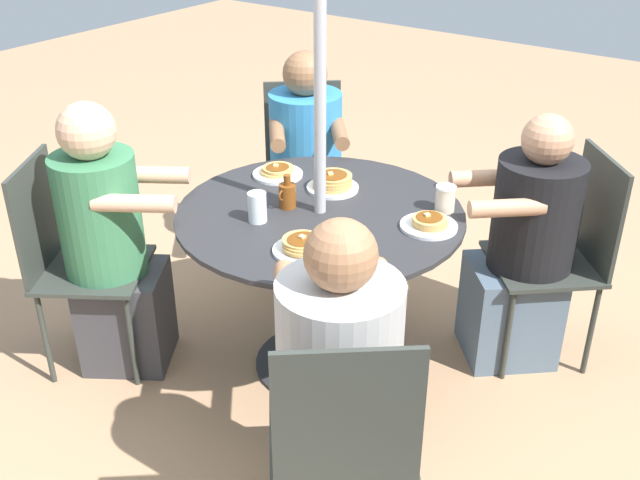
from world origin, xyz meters
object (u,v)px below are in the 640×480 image
object	(u,v)px
diner_north	(111,250)
patio_chair_north	(70,253)
pancake_plate_c	(278,172)
syrup_bottle	(287,195)
patio_table	(320,247)
pancake_plate_a	(333,183)
diner_west	(306,176)
patio_chair_east	(343,439)
coffee_cup	(445,199)
diner_east	(338,401)
pancake_plate_b	(303,247)
patio_chair_south	(565,246)
pancake_plate_d	(429,224)
drinking_glass_a	(257,207)
patio_chair_west	(304,161)
diner_south	(524,254)

from	to	relation	value
diner_north	patio_chair_north	bearing A→B (deg)	-90.00
pancake_plate_c	syrup_bottle	bearing A→B (deg)	45.78
patio_table	pancake_plate_a	distance (m)	0.29
diner_west	syrup_bottle	bearing A→B (deg)	81.19
patio_chair_east	coffee_cup	xyz separation A→B (m)	(-1.10, -0.26, 0.27)
diner_east	pancake_plate_b	world-z (taller)	diner_east
syrup_bottle	pancake_plate_b	bearing A→B (deg)	46.44
diner_west	coffee_cup	distance (m)	1.06
diner_north	patio_chair_south	xyz separation A→B (m)	(-1.17, 1.51, -0.02)
pancake_plate_d	syrup_bottle	xyz separation A→B (m)	(0.17, -0.55, 0.04)
patio_chair_north	pancake_plate_a	bearing A→B (deg)	100.91
diner_north	drinking_glass_a	bearing A→B (deg)	81.30
diner_east	patio_chair_south	world-z (taller)	diner_east
patio_table	patio_chair_west	size ratio (longest dim) A/B	1.23
drinking_glass_a	pancake_plate_d	bearing A→B (deg)	120.64
pancake_plate_c	patio_table	bearing A→B (deg)	63.59
diner_west	coffee_cup	world-z (taller)	diner_west
coffee_cup	diner_north	bearing A→B (deg)	-55.83
patio_chair_west	syrup_bottle	size ratio (longest dim) A/B	6.75
pancake_plate_b	diner_south	bearing A→B (deg)	150.15
syrup_bottle	coffee_cup	xyz separation A→B (m)	(-0.34, 0.53, -0.00)
diner_east	pancake_plate_c	world-z (taller)	diner_east
diner_north	patio_chair_east	size ratio (longest dim) A/B	1.27
patio_chair_east	pancake_plate_d	distance (m)	0.99
pancake_plate_d	diner_south	bearing A→B (deg)	153.03
pancake_plate_d	coffee_cup	xyz separation A→B (m)	(-0.17, -0.02, 0.03)
patio_chair_south	drinking_glass_a	bearing A→B (deg)	92.67
patio_chair_east	coffee_cup	world-z (taller)	patio_chair_east
pancake_plate_d	patio_chair_east	bearing A→B (deg)	14.58
patio_table	diner_west	distance (m)	0.87
pancake_plate_b	pancake_plate_d	size ratio (longest dim) A/B	1.00
coffee_cup	syrup_bottle	bearing A→B (deg)	-57.29
patio_chair_south	coffee_cup	size ratio (longest dim) A/B	8.91
pancake_plate_c	drinking_glass_a	distance (m)	0.44
patio_chair_east	pancake_plate_a	xyz separation A→B (m)	(-1.01, -0.74, 0.25)
diner_north	diner_south	bearing A→B (deg)	94.31
diner_west	pancake_plate_b	distance (m)	1.22
patio_chair_east	diner_east	xyz separation A→B (m)	(-0.14, -0.11, -0.01)
patio_chair_north	patio_chair_east	world-z (taller)	same
pancake_plate_b	diner_north	bearing A→B (deg)	-79.12
patio_chair_west	diner_west	xyz separation A→B (m)	(0.14, 0.12, -0.00)
diner_south	diner_west	xyz separation A→B (m)	(-0.09, -1.21, 0.02)
patio_chair_west	coffee_cup	bearing A→B (deg)	114.56
pancake_plate_b	pancake_plate_d	distance (m)	0.51
pancake_plate_b	drinking_glass_a	size ratio (longest dim) A/B	1.85
diner_east	coffee_cup	world-z (taller)	diner_east
patio_chair_east	diner_east	size ratio (longest dim) A/B	0.81
diner_north	diner_south	distance (m)	1.73
pancake_plate_c	drinking_glass_a	world-z (taller)	drinking_glass_a
diner_north	diner_west	world-z (taller)	diner_north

